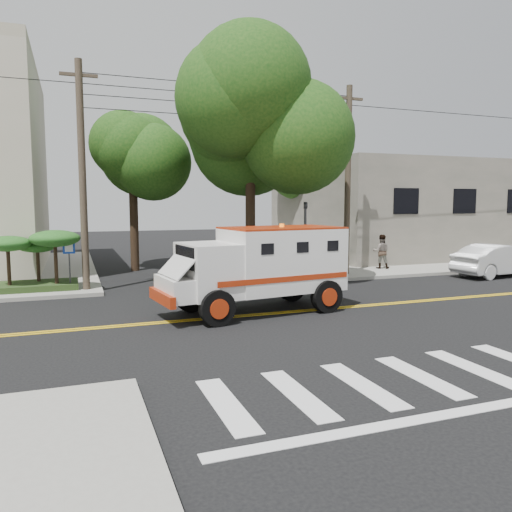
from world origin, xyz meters
name	(u,v)px	position (x,y,z in m)	size (l,w,h in m)	color
ground	(274,313)	(0.00, 0.00, 0.00)	(100.00, 100.00, 0.00)	black
sidewalk_ne	(384,255)	(13.50, 13.50, 0.07)	(17.00, 17.00, 0.15)	gray
building_right	(399,209)	(15.00, 14.00, 3.15)	(14.00, 12.00, 6.00)	#656156
utility_pole_left	(83,179)	(-5.60, 6.00, 4.50)	(0.28, 0.28, 9.00)	#382D23
utility_pole_right	(348,183)	(6.30, 6.20, 4.50)	(0.28, 0.28, 9.00)	#382D23
tree_main	(262,119)	(1.94, 6.21, 7.20)	(6.08, 5.70, 9.85)	black
tree_left	(139,160)	(-2.68, 11.79, 5.73)	(4.48, 4.20, 7.70)	black
tree_right	(307,165)	(8.84, 15.77, 6.09)	(4.80, 4.50, 8.20)	black
traffic_signal	(305,233)	(3.80, 5.60, 2.23)	(0.15, 0.18, 3.60)	#3F3F42
accessibility_sign	(69,259)	(-6.20, 6.17, 1.37)	(0.45, 0.10, 2.02)	#3F3F42
palm_planter	(36,252)	(-7.44, 6.62, 1.65)	(3.52, 2.63, 2.36)	#1E3314
armored_truck	(261,264)	(-0.33, 0.37, 1.58)	(6.33, 3.12, 2.77)	silver
parked_sedan	(498,260)	(13.30, 3.80, 0.78)	(1.66, 4.76, 1.57)	silver
pedestrian_a	(332,258)	(5.50, 6.13, 0.97)	(0.60, 0.39, 1.64)	gray
pedestrian_b	(381,252)	(9.00, 7.26, 1.04)	(0.86, 0.67, 1.77)	gray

